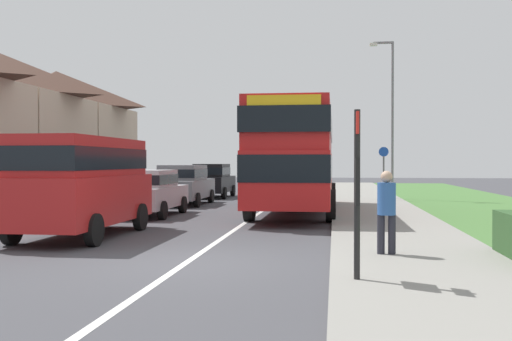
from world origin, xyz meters
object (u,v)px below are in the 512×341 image
(parked_car_grey, at_px, (184,183))
(bus_stop_sign, at_px, (357,182))
(double_decker_bus, at_px, (296,153))
(cycle_route_sign, at_px, (384,171))
(parked_van_red, at_px, (82,179))
(parked_car_black, at_px, (212,179))
(parked_car_silver, at_px, (148,191))
(street_lamp_mid, at_px, (390,110))
(pedestrian_at_stop, at_px, (386,208))

(parked_car_grey, height_order, bus_stop_sign, bus_stop_sign)
(double_decker_bus, relative_size, cycle_route_sign, 4.02)
(double_decker_bus, distance_m, parked_van_red, 8.61)
(double_decker_bus, distance_m, parked_car_grey, 6.46)
(bus_stop_sign, bearing_deg, parked_van_red, 141.80)
(parked_car_black, bearing_deg, parked_car_grey, -91.52)
(cycle_route_sign, bearing_deg, parked_car_silver, -136.38)
(parked_car_grey, relative_size, cycle_route_sign, 1.78)
(bus_stop_sign, distance_m, street_lamp_mid, 20.37)
(double_decker_bus, relative_size, parked_car_black, 2.44)
(double_decker_bus, distance_m, pedestrian_at_stop, 10.07)
(parked_car_silver, distance_m, parked_car_black, 10.67)
(double_decker_bus, height_order, street_lamp_mid, street_lamp_mid)
(parked_car_silver, relative_size, parked_car_black, 1.00)
(parked_car_grey, bearing_deg, parked_van_red, -88.61)
(double_decker_bus, bearing_deg, parked_van_red, -123.76)
(pedestrian_at_stop, distance_m, street_lamp_mid, 17.96)
(parked_car_silver, xyz_separation_m, cycle_route_sign, (8.48, 8.08, 0.56))
(double_decker_bus, distance_m, bus_stop_sign, 12.34)
(parked_car_silver, height_order, cycle_route_sign, cycle_route_sign)
(parked_van_red, relative_size, street_lamp_mid, 0.67)
(parked_car_grey, xyz_separation_m, cycle_route_sign, (8.61, 2.75, 0.49))
(parked_car_silver, bearing_deg, street_lamp_mid, 46.34)
(double_decker_bus, xyz_separation_m, cycle_route_sign, (3.57, 6.62, -0.71))
(cycle_route_sign, bearing_deg, pedestrian_at_stop, -94.38)
(parked_van_red, distance_m, pedestrian_at_stop, 7.56)
(parked_car_silver, height_order, parked_car_black, parked_car_black)
(pedestrian_at_stop, distance_m, cycle_route_sign, 16.40)
(parked_car_grey, xyz_separation_m, parked_car_black, (0.14, 5.34, 0.01))
(bus_stop_sign, bearing_deg, double_decker_bus, 97.86)
(double_decker_bus, bearing_deg, street_lamp_mid, 63.13)
(parked_car_black, bearing_deg, street_lamp_mid, -8.74)
(double_decker_bus, xyz_separation_m, parked_car_grey, (-5.03, 3.86, -1.21))
(parked_car_silver, relative_size, parked_car_grey, 0.92)
(double_decker_bus, xyz_separation_m, pedestrian_at_stop, (2.32, -9.73, -1.17))
(parked_car_grey, distance_m, street_lamp_mid, 10.41)
(double_decker_bus, bearing_deg, parked_car_black, 118.00)
(parked_car_silver, distance_m, street_lamp_mid, 13.31)
(parked_car_silver, relative_size, street_lamp_mid, 0.55)
(parked_van_red, bearing_deg, pedestrian_at_stop, -20.15)
(double_decker_bus, height_order, parked_van_red, double_decker_bus)
(bus_stop_sign, xyz_separation_m, cycle_route_sign, (1.89, 18.83, -0.11))
(double_decker_bus, distance_m, street_lamp_mid, 9.05)
(parked_van_red, relative_size, parked_car_black, 1.21)
(parked_car_grey, bearing_deg, bus_stop_sign, -67.31)
(parked_car_grey, distance_m, cycle_route_sign, 9.05)
(parked_van_red, height_order, cycle_route_sign, cycle_route_sign)
(parked_van_red, height_order, pedestrian_at_stop, parked_van_red)
(parked_car_grey, bearing_deg, cycle_route_sign, 17.74)
(parked_car_black, bearing_deg, double_decker_bus, -62.00)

